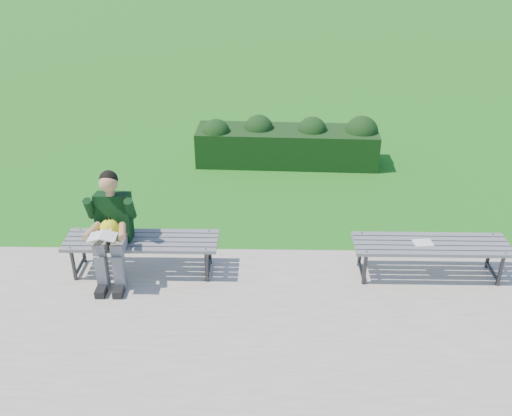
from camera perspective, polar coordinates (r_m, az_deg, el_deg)
The scene contains 7 objects.
ground at distance 7.36m, azimuth 0.88°, elevation -4.31°, with size 80.00×80.00×0.00m.
walkway at distance 5.95m, azimuth 0.77°, elevation -13.28°, with size 30.00×3.50×0.02m.
hedge at distance 9.76m, azimuth 3.36°, elevation 6.58°, with size 3.08×0.88×0.85m.
bench_left at distance 6.86m, azimuth -11.37°, elevation -3.47°, with size 1.80×0.50×0.46m.
bench_right at distance 6.96m, azimuth 17.07°, elevation -3.75°, with size 1.80×0.50×0.46m.
seated_boy at distance 6.71m, azimuth -14.26°, elevation -1.65°, with size 0.56×0.76×1.31m.
paper_sheet at distance 6.91m, azimuth 16.34°, elevation -3.35°, with size 0.23×0.18×0.01m.
Camera 1 is at (0.01, -6.22, 3.94)m, focal length 40.00 mm.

